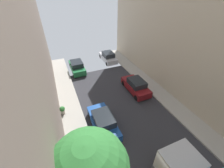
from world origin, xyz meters
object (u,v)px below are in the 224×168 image
at_px(parked_car_right_3, 108,57).
at_px(parked_car_right_2, 136,86).
at_px(parked_car_left_3, 103,122).
at_px(parked_car_left_4, 77,67).
at_px(potted_plant_3, 62,110).

bearing_deg(parked_car_right_3, parked_car_right_2, -90.00).
distance_m(parked_car_left_3, parked_car_left_4, 11.07).
distance_m(parked_car_left_3, parked_car_right_2, 6.47).
bearing_deg(parked_car_right_3, parked_car_left_4, -166.19).
height_order(parked_car_right_2, potted_plant_3, parked_car_right_2).
bearing_deg(parked_car_right_2, parked_car_right_3, 90.00).
distance_m(parked_car_left_3, potted_plant_3, 4.28).
relative_size(parked_car_right_2, parked_car_right_3, 1.00).
xyz_separation_m(parked_car_left_3, parked_car_left_4, (0.00, 11.07, 0.00)).
relative_size(parked_car_left_3, parked_car_left_4, 1.00).
xyz_separation_m(parked_car_right_3, potted_plant_3, (-8.48, -9.42, -0.08)).
xyz_separation_m(parked_car_right_2, parked_car_right_3, (0.00, 8.84, 0.00)).
xyz_separation_m(parked_car_left_4, parked_car_right_3, (5.40, 1.33, 0.00)).
bearing_deg(potted_plant_3, parked_car_right_2, 3.92).
bearing_deg(potted_plant_3, parked_car_left_3, -44.03).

